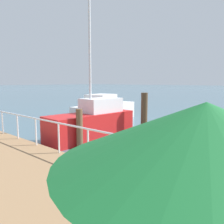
# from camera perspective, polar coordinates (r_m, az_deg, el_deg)

# --- Properties ---
(ground_plane) EXTENTS (300.00, 300.00, 0.00)m
(ground_plane) POSITION_cam_1_polar(r_m,az_deg,el_deg) (17.42, -20.93, -2.42)
(ground_plane) COLOR #476675
(floating_dock) EXTENTS (12.42, 2.00, 0.18)m
(floating_dock) POSITION_cam_1_polar(r_m,az_deg,el_deg) (11.95, 15.78, -6.18)
(floating_dock) COLOR olive
(floating_dock) RESTS_ON ground_plane
(boardwalk_railing) EXTENTS (0.06, 25.50, 1.08)m
(boardwalk_railing) POSITION_cam_1_polar(r_m,az_deg,el_deg) (5.67, 9.73, -9.45)
(boardwalk_railing) COLOR white
(boardwalk_railing) RESTS_ON boardwalk
(dock_piling_0) EXTENTS (0.28, 0.28, 1.70)m
(dock_piling_0) POSITION_cam_1_polar(r_m,az_deg,el_deg) (10.07, -7.96, -4.09)
(dock_piling_0) COLOR brown
(dock_piling_0) RESTS_ON ground_plane
(dock_piling_1) EXTENTS (0.34, 0.34, 2.28)m
(dock_piling_1) POSITION_cam_1_polar(r_m,az_deg,el_deg) (12.23, 7.85, -0.64)
(dock_piling_1) COLOR #473826
(dock_piling_1) RESTS_ON ground_plane
(moored_boat_1) EXTENTS (4.72, 1.82, 8.68)m
(moored_boat_1) POSITION_cam_1_polar(r_m,az_deg,el_deg) (11.73, -4.84, -2.41)
(moored_boat_1) COLOR red
(moored_boat_1) RESTS_ON ground_plane
(moored_boat_3) EXTENTS (5.97, 2.97, 1.96)m
(moored_boat_3) POSITION_cam_1_polar(r_m,az_deg,el_deg) (16.64, -1.70, 0.26)
(moored_boat_3) COLOR white
(moored_boat_3) RESTS_ON ground_plane
(patio_umbrella) EXTENTS (2.17, 2.17, 2.33)m
(patio_umbrella) POSITION_cam_1_polar(r_m,az_deg,el_deg) (1.77, 21.78, -5.07)
(patio_umbrella) COLOR #B2B2B7
(patio_umbrella) RESTS_ON boardwalk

